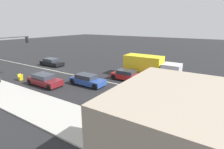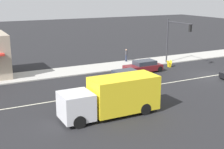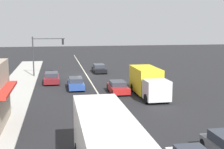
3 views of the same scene
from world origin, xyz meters
name	(u,v)px [view 2 (image 2 of 3)]	position (x,y,z in m)	size (l,w,h in m)	color
ground_plane	(54,101)	(0.00, 18.00, 0.00)	(160.00, 160.00, 0.00)	#232326
sidewalk_right	(25,77)	(9.00, 18.50, 0.06)	(4.00, 73.00, 0.12)	#B2AFA8
lane_marking_center	(212,76)	(0.00, 0.00, 0.00)	(0.16, 60.00, 0.01)	beige
traffic_signal_main	(175,35)	(6.12, 0.56, 3.90)	(4.59, 0.34, 5.60)	#333338
pedestrian	(126,55)	(10.44, 4.96, 0.98)	(0.34, 0.34, 1.64)	#282D42
warning_aframe_sign	(169,64)	(5.54, 1.63, 0.43)	(0.45, 0.53, 0.84)	yellow
delivery_truck	(113,96)	(-5.00, 14.96, 1.47)	(2.44, 7.50, 2.87)	silver
hatchback_red	(118,93)	(-2.20, 13.03, 0.62)	(1.89, 4.09, 1.27)	#AD1E1E
sedan_maroon	(143,66)	(5.00, 5.79, 0.65)	(1.89, 4.42, 1.34)	maroon
coupe_blue	(123,77)	(2.20, 10.01, 0.63)	(1.78, 4.30, 1.29)	#284793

